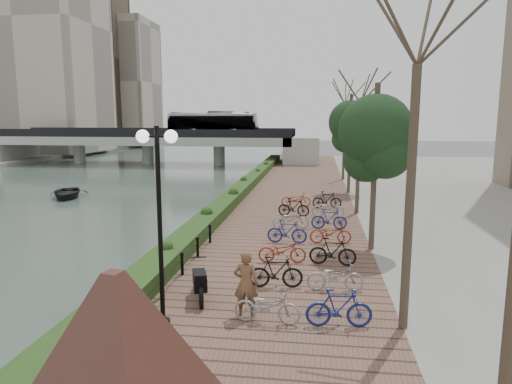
% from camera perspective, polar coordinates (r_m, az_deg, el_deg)
% --- Properties ---
extents(ground, '(220.00, 220.00, 0.00)m').
position_cam_1_polar(ground, '(12.20, -23.07, -19.29)').
color(ground, '#59595B').
rests_on(ground, ground).
extents(river_water, '(30.00, 130.00, 0.02)m').
position_cam_1_polar(river_water, '(40.35, -23.44, 0.40)').
color(river_water, '#495B51').
rests_on(river_water, ground).
extents(promenade, '(8.00, 75.00, 0.50)m').
position_cam_1_polar(promenade, '(27.23, 3.75, -2.28)').
color(promenade, brown).
rests_on(promenade, ground).
extents(hedge, '(1.10, 56.00, 0.60)m').
position_cam_1_polar(hedge, '(29.98, -2.40, -0.13)').
color(hedge, '#1A3E16').
rests_on(hedge, promenade).
extents(chain_fence, '(0.10, 14.10, 0.70)m').
position_cam_1_polar(chain_fence, '(12.89, -13.15, -13.01)').
color(chain_fence, black).
rests_on(chain_fence, promenade).
extents(granite_monument, '(5.77, 5.77, 3.08)m').
position_cam_1_polar(granite_monument, '(7.31, -16.86, -20.87)').
color(granite_monument, '#41221C').
rests_on(granite_monument, promenade).
extents(lamppost, '(1.02, 0.32, 4.99)m').
position_cam_1_polar(lamppost, '(11.31, -12.10, 0.96)').
color(lamppost, black).
rests_on(lamppost, promenade).
extents(motorcycle, '(1.02, 1.77, 1.05)m').
position_cam_1_polar(motorcycle, '(13.53, -7.08, -10.95)').
color(motorcycle, black).
rests_on(motorcycle, promenade).
extents(pedestrian, '(0.66, 0.44, 1.79)m').
position_cam_1_polar(pedestrian, '(12.17, -1.27, -11.38)').
color(pedestrian, brown).
rests_on(pedestrian, promenade).
extents(bicycle_parking, '(2.40, 17.32, 1.00)m').
position_cam_1_polar(bicycle_parking, '(19.16, 6.58, -5.04)').
color(bicycle_parking, '#9A999E').
rests_on(bicycle_parking, promenade).
extents(street_trees, '(3.20, 37.12, 6.80)m').
position_cam_1_polar(street_trees, '(22.01, 13.44, 3.79)').
color(street_trees, '#3E3324').
rests_on(street_trees, promenade).
extents(bridge, '(36.00, 10.77, 6.50)m').
position_cam_1_polar(bridge, '(57.43, -11.83, 6.75)').
color(bridge, '#AFB0AA').
rests_on(bridge, ground).
extents(boat, '(3.88, 4.47, 0.78)m').
position_cam_1_polar(boat, '(35.30, -22.59, -0.06)').
color(boat, black).
rests_on(boat, river_water).
extents(far_buildings, '(35.00, 38.00, 38.00)m').
position_cam_1_polar(far_buildings, '(89.39, -25.41, 15.09)').
color(far_buildings, '#B0A592').
rests_on(far_buildings, far_bank).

